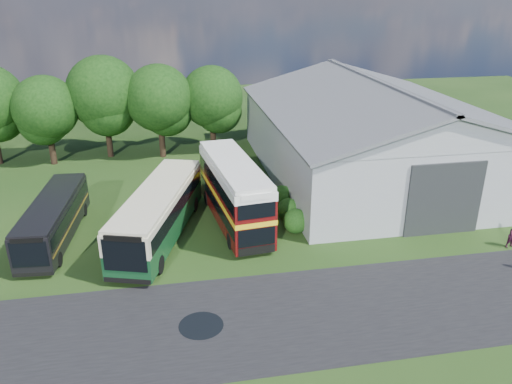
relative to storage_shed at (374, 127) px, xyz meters
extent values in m
plane|color=#183210|center=(-15.00, -15.98, -4.17)|extent=(120.00, 120.00, 0.00)
cube|color=black|center=(-12.00, -18.98, -4.17)|extent=(60.00, 8.00, 0.02)
cylinder|color=black|center=(-16.50, -18.98, -4.17)|extent=(2.20, 2.20, 0.01)
cube|color=gray|center=(0.00, 0.02, -1.42)|extent=(18.00, 24.00, 5.50)
cube|color=#2D3033|center=(0.00, -12.06, -1.67)|extent=(5.20, 0.18, 5.00)
cylinder|color=black|center=(-28.00, 7.52, -2.64)|extent=(0.56, 0.56, 3.06)
sphere|color=black|center=(-28.00, 7.52, 1.10)|extent=(5.78, 5.78, 5.78)
cylinder|color=black|center=(-23.00, 8.82, -2.37)|extent=(0.56, 0.56, 3.60)
sphere|color=black|center=(-23.00, 8.82, 2.03)|extent=(6.80, 6.80, 6.80)
cylinder|color=black|center=(-18.00, 7.82, -2.51)|extent=(0.56, 0.56, 3.31)
sphere|color=black|center=(-18.00, 7.82, 1.54)|extent=(6.26, 6.26, 6.26)
cylinder|color=black|center=(-13.00, 8.62, -2.58)|extent=(0.56, 0.56, 3.17)
sphere|color=black|center=(-13.00, 8.62, 1.29)|extent=(5.98, 5.98, 5.98)
sphere|color=#194714|center=(-9.40, -9.98, -4.17)|extent=(1.70, 1.70, 1.70)
sphere|color=#194714|center=(-9.40, -7.98, -4.17)|extent=(1.60, 1.60, 1.60)
sphere|color=#194714|center=(-9.40, -5.98, -4.17)|extent=(1.80, 1.80, 1.80)
cube|color=#0F391C|center=(-18.35, -9.22, -2.32)|extent=(6.35, 12.48, 3.03)
cube|color=#4C0A0B|center=(-13.25, -7.91, -1.75)|extent=(3.87, 10.76, 4.21)
cube|color=black|center=(-25.03, -8.26, -2.65)|extent=(3.09, 10.18, 2.49)
camera|label=1|loc=(-17.48, -39.10, 11.19)|focal=35.00mm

